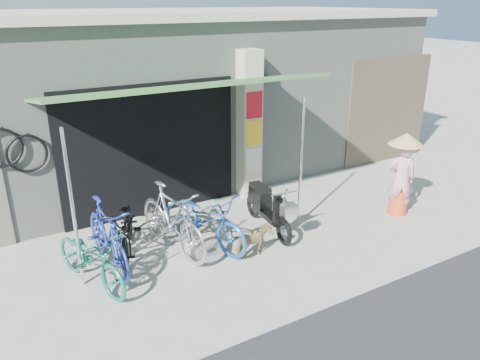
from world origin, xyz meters
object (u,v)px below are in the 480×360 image
bike_silver (172,219)px  street_dog (254,243)px  bike_blue (107,236)px  bike_teal (91,258)px  bike_navy (204,219)px  bike_black (127,229)px  moped (267,207)px  nun (402,174)px

bike_silver → street_dog: 1.37m
bike_blue → bike_teal: bearing=-136.4°
bike_blue → bike_navy: bearing=-6.9°
bike_teal → bike_black: bike_black is taller
bike_teal → bike_navy: bearing=-11.0°
bike_black → moped: bike_black is taller
bike_teal → street_dog: bike_teal is taller
bike_teal → bike_black: 0.90m
moped → bike_navy: bearing=-174.8°
bike_silver → street_dog: (1.02, -0.86, -0.30)m
bike_blue → moped: 2.80m
bike_silver → moped: size_ratio=1.13×
bike_silver → nun: (4.32, -0.86, 0.24)m
bike_teal → bike_blue: bearing=28.0°
street_dog → bike_silver: bearing=43.9°
bike_black → bike_navy: 1.24m
bike_blue → bike_silver: 1.05m
bike_teal → bike_blue: bike_blue is taller
moped → nun: bearing=-9.2°
bike_blue → bike_black: size_ratio=1.00×
bike_navy → bike_silver: bearing=147.9°
bike_black → bike_silver: bike_silver is taller
bike_blue → street_dog: bike_blue is taller
bike_navy → moped: bike_navy is taller
bike_black → nun: bearing=8.1°
bike_black → nun: 5.12m
moped → bike_silver: bearing=-178.2°
bike_teal → nun: 5.75m
bike_blue → nun: nun is taller
bike_navy → moped: (1.23, -0.03, -0.06)m
bike_black → street_dog: bike_black is taller
bike_silver → moped: bearing=-13.5°
nun → bike_blue: bearing=26.5°
moped → bike_blue: bearing=-176.7°
bike_teal → bike_blue: size_ratio=0.93×
bike_navy → nun: (3.80, -0.74, 0.32)m
nun → street_dog: bearing=35.8°
bike_teal → street_dog: (2.42, -0.51, -0.18)m
bike_silver → bike_teal: bearing=-174.8°
moped → bike_black: bearing=178.5°
bike_blue → bike_black: bearing=25.0°
street_dog → moped: moped is taller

